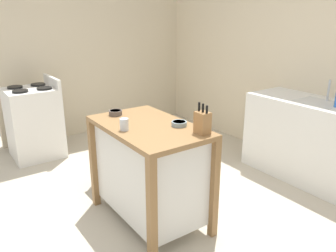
% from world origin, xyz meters
% --- Properties ---
extents(ground_plane, '(6.26, 6.26, 0.00)m').
position_xyz_m(ground_plane, '(0.00, 0.00, 0.00)').
color(ground_plane, '#BCB29E').
rests_on(ground_plane, ground).
extents(wall_back, '(5.26, 0.10, 2.60)m').
position_xyz_m(wall_back, '(0.00, 2.40, 1.30)').
color(wall_back, beige).
rests_on(wall_back, ground).
extents(wall_left, '(0.10, 3.00, 2.60)m').
position_xyz_m(wall_left, '(-2.63, 0.90, 1.30)').
color(wall_left, beige).
rests_on(wall_left, ground).
extents(kitchen_island, '(1.08, 0.65, 0.90)m').
position_xyz_m(kitchen_island, '(-0.01, 0.17, 0.50)').
color(kitchen_island, olive).
rests_on(kitchen_island, ground).
extents(knife_block, '(0.11, 0.09, 0.24)m').
position_xyz_m(knife_block, '(0.40, 0.39, 0.99)').
color(knife_block, '#9E7042').
rests_on(knife_block, kitchen_island).
extents(bowl_ceramic_wide, '(0.13, 0.13, 0.04)m').
position_xyz_m(bowl_ceramic_wide, '(0.16, 0.36, 0.92)').
color(bowl_ceramic_wide, gray).
rests_on(bowl_ceramic_wide, kitchen_island).
extents(bowl_ceramic_small, '(0.12, 0.12, 0.04)m').
position_xyz_m(bowl_ceramic_small, '(-0.42, 0.07, 0.92)').
color(bowl_ceramic_small, '#564C47').
rests_on(bowl_ceramic_small, kitchen_island).
extents(drinking_cup, '(0.07, 0.07, 0.10)m').
position_xyz_m(drinking_cup, '(-0.01, -0.06, 0.94)').
color(drinking_cup, silver).
rests_on(drinking_cup, kitchen_island).
extents(trash_bin, '(0.36, 0.28, 0.63)m').
position_xyz_m(trash_bin, '(-0.79, 0.19, 0.32)').
color(trash_bin, slate).
rests_on(trash_bin, ground).
extents(sink_counter, '(1.49, 0.60, 0.89)m').
position_xyz_m(sink_counter, '(0.36, 2.05, 0.45)').
color(sink_counter, silver).
rests_on(sink_counter, ground).
extents(sink_faucet, '(0.02, 0.02, 0.22)m').
position_xyz_m(sink_faucet, '(0.36, 2.19, 1.00)').
color(sink_faucet, '#B7BCC1').
rests_on(sink_faucet, sink_counter).
extents(stove, '(0.60, 0.60, 1.01)m').
position_xyz_m(stove, '(-2.08, -0.27, 0.45)').
color(stove, white).
rests_on(stove, ground).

